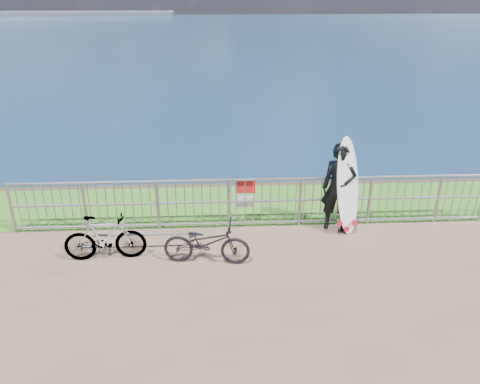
{
  "coord_description": "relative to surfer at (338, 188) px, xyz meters",
  "views": [
    {
      "loc": [
        -0.74,
        -7.3,
        4.77
      ],
      "look_at": [
        -0.29,
        1.2,
        1.0
      ],
      "focal_mm": 35.0,
      "sensor_mm": 36.0,
      "label": 1
    }
  ],
  "objects": [
    {
      "name": "surfer",
      "position": [
        0.0,
        0.0,
        0.0
      ],
      "size": [
        0.78,
        0.62,
        1.87
      ],
      "primitive_type": "imported",
      "rotation": [
        0.0,
        0.0,
        -0.28
      ],
      "color": "black",
      "rests_on": "ground"
    },
    {
      "name": "grass_strip",
      "position": [
        -1.76,
        1.25,
        -0.93
      ],
      "size": [
        120.0,
        120.0,
        0.0
      ],
      "primitive_type": "plane",
      "color": "#337720",
      "rests_on": "ground"
    },
    {
      "name": "bicycle_far",
      "position": [
        -4.62,
        -1.0,
        -0.48
      ],
      "size": [
        1.54,
        0.51,
        0.92
      ],
      "primitive_type": "imported",
      "rotation": [
        0.0,
        0.0,
        1.62
      ],
      "color": "black",
      "rests_on": "ground"
    },
    {
      "name": "bike_rack",
      "position": [
        -3.93,
        -0.77,
        -0.6
      ],
      "size": [
        1.96,
        0.05,
        0.41
      ],
      "color": "gray",
      "rests_on": "ground"
    },
    {
      "name": "seascape",
      "position": [
        -45.51,
        146.04,
        -4.97
      ],
      "size": [
        260.0,
        260.0,
        5.0
      ],
      "color": "brown",
      "rests_on": "ground"
    },
    {
      "name": "bicycle_near",
      "position": [
        -2.72,
        -1.22,
        -0.51
      ],
      "size": [
        1.66,
        0.75,
        0.85
      ],
      "primitive_type": "imported",
      "rotation": [
        0.0,
        0.0,
        1.45
      ],
      "color": "black",
      "rests_on": "ground"
    },
    {
      "name": "surfboard",
      "position": [
        0.15,
        -0.14,
        0.01
      ],
      "size": [
        0.67,
        0.64,
        2.05
      ],
      "color": "white",
      "rests_on": "ground"
    },
    {
      "name": "railing",
      "position": [
        -1.74,
        0.15,
        -0.36
      ],
      "size": [
        10.06,
        0.1,
        1.13
      ],
      "color": "gray",
      "rests_on": "ground"
    }
  ]
}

